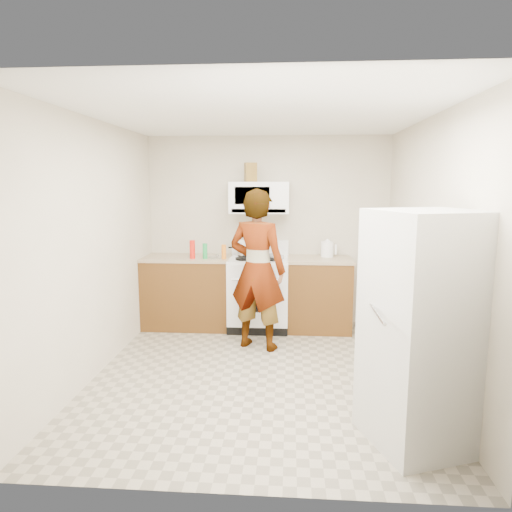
# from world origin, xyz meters

# --- Properties ---
(floor) EXTENTS (3.60, 3.60, 0.00)m
(floor) POSITION_xyz_m (0.00, 0.00, 0.00)
(floor) COLOR gray
(floor) RESTS_ON ground
(back_wall) EXTENTS (3.20, 0.02, 2.50)m
(back_wall) POSITION_xyz_m (0.00, 1.79, 1.25)
(back_wall) COLOR beige
(back_wall) RESTS_ON floor
(right_wall) EXTENTS (0.02, 3.60, 2.50)m
(right_wall) POSITION_xyz_m (1.59, 0.00, 1.25)
(right_wall) COLOR beige
(right_wall) RESTS_ON floor
(cabinet_left) EXTENTS (1.12, 0.62, 0.90)m
(cabinet_left) POSITION_xyz_m (-1.04, 1.49, 0.45)
(cabinet_left) COLOR #5A3215
(cabinet_left) RESTS_ON floor
(counter_left) EXTENTS (1.14, 0.64, 0.03)m
(counter_left) POSITION_xyz_m (-1.04, 1.49, 0.92)
(counter_left) COLOR tan
(counter_left) RESTS_ON cabinet_left
(cabinet_right) EXTENTS (0.80, 0.62, 0.90)m
(cabinet_right) POSITION_xyz_m (0.68, 1.49, 0.45)
(cabinet_right) COLOR #5A3215
(cabinet_right) RESTS_ON floor
(counter_right) EXTENTS (0.82, 0.64, 0.03)m
(counter_right) POSITION_xyz_m (0.68, 1.49, 0.92)
(counter_right) COLOR tan
(counter_right) RESTS_ON cabinet_right
(gas_range) EXTENTS (0.76, 0.65, 1.13)m
(gas_range) POSITION_xyz_m (-0.10, 1.48, 0.49)
(gas_range) COLOR white
(gas_range) RESTS_ON floor
(microwave) EXTENTS (0.76, 0.38, 0.40)m
(microwave) POSITION_xyz_m (-0.10, 1.61, 1.70)
(microwave) COLOR white
(microwave) RESTS_ON back_wall
(person) EXTENTS (0.77, 0.64, 1.83)m
(person) POSITION_xyz_m (-0.07, 0.75, 0.91)
(person) COLOR tan
(person) RESTS_ON floor
(fridge) EXTENTS (0.90, 0.90, 1.70)m
(fridge) POSITION_xyz_m (1.25, -1.10, 0.85)
(fridge) COLOR beige
(fridge) RESTS_ON floor
(kettle) EXTENTS (0.21, 0.21, 0.20)m
(kettle) POSITION_xyz_m (0.78, 1.62, 1.03)
(kettle) COLOR white
(kettle) RESTS_ON counter_right
(jug) EXTENTS (0.17, 0.17, 0.24)m
(jug) POSITION_xyz_m (-0.21, 1.57, 2.02)
(jug) COLOR brown
(jug) RESTS_ON microwave
(saucepan) EXTENTS (0.24, 0.24, 0.11)m
(saucepan) POSITION_xyz_m (-0.29, 1.61, 1.01)
(saucepan) COLOR silver
(saucepan) RESTS_ON gas_range
(tray) EXTENTS (0.29, 0.23, 0.05)m
(tray) POSITION_xyz_m (0.08, 1.42, 0.96)
(tray) COLOR silver
(tray) RESTS_ON gas_range
(bottle_spray) EXTENTS (0.07, 0.07, 0.23)m
(bottle_spray) POSITION_xyz_m (-0.94, 1.34, 1.05)
(bottle_spray) COLOR red
(bottle_spray) RESTS_ON counter_left
(bottle_hot_sauce) EXTENTS (0.07, 0.07, 0.18)m
(bottle_hot_sauce) POSITION_xyz_m (-0.53, 1.35, 1.03)
(bottle_hot_sauce) COLOR orange
(bottle_hot_sauce) RESTS_ON counter_left
(bottle_green_cap) EXTENTS (0.08, 0.08, 0.19)m
(bottle_green_cap) POSITION_xyz_m (-0.78, 1.35, 1.03)
(bottle_green_cap) COLOR green
(bottle_green_cap) RESTS_ON counter_left
(pot_lid) EXTENTS (0.28, 0.28, 0.01)m
(pot_lid) POSITION_xyz_m (-0.63, 1.46, 0.94)
(pot_lid) COLOR white
(pot_lid) RESTS_ON counter_left
(broom) EXTENTS (0.18, 0.27, 1.35)m
(broom) POSITION_xyz_m (1.55, 1.00, 0.68)
(broom) COLOR white
(broom) RESTS_ON floor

